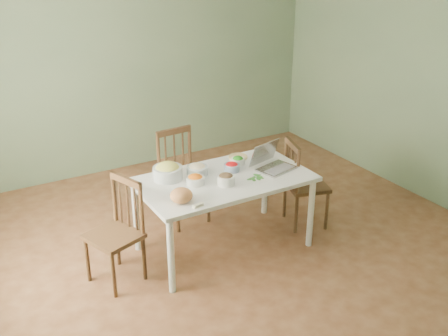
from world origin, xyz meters
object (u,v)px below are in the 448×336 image
dining_table (224,213)px  bowl_squash (168,171)px  laptop (277,158)px  chair_right (307,183)px  chair_left (113,234)px  chair_far (184,178)px  bread_boule (181,195)px

dining_table → bowl_squash: bowl_squash is taller
laptop → chair_right: bearing=-5.0°
chair_left → chair_far: bearing=104.0°
dining_table → laptop: (0.54, -0.09, 0.50)m
dining_table → bread_boule: size_ratio=8.29×
chair_left → laptop: (1.64, -0.10, 0.40)m
bowl_squash → laptop: (1.00, -0.33, 0.04)m
chair_right → bread_boule: chair_right is taller
chair_left → chair_right: 2.10m
chair_far → chair_right: bearing=-37.0°
chair_far → chair_right: 1.29m
bread_boule → bowl_squash: size_ratio=0.70×
dining_table → laptop: laptop is taller
chair_right → bowl_squash: chair_right is taller
dining_table → bread_boule: 0.76m
chair_left → laptop: laptop is taller
bowl_squash → chair_far: bearing=49.6°
laptop → chair_far: bearing=114.2°
chair_left → laptop: bearing=66.9°
chair_left → bread_boule: chair_left is taller
bread_boule → bowl_squash: (0.10, 0.49, 0.02)m
chair_right → bread_boule: bearing=115.4°
chair_far → dining_table: bearing=-86.8°
laptop → bowl_squash: bearing=147.1°
chair_left → bread_boule: size_ratio=4.88×
chair_right → bowl_squash: size_ratio=3.39×
chair_left → bread_boule: bearing=45.3°
bowl_squash → laptop: laptop is taller
dining_table → chair_left: (-1.10, 0.01, 0.10)m
bread_boule → dining_table: bearing=23.5°
dining_table → chair_far: size_ratio=1.62×
chair_left → chair_right: chair_left is taller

